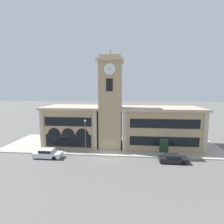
% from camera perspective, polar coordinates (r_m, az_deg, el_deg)
% --- Properties ---
extents(ground_plane, '(300.00, 300.00, 0.00)m').
position_cam_1_polar(ground_plane, '(30.39, -1.33, -14.28)').
color(ground_plane, '#605E5B').
extents(sidewalk_kerb, '(41.95, 12.47, 0.15)m').
position_cam_1_polar(sidewalk_kerb, '(36.21, -0.16, -10.61)').
color(sidewalk_kerb, '#A39E93').
rests_on(sidewalk_kerb, ground_plane).
extents(clock_tower, '(4.78, 4.78, 18.46)m').
position_cam_1_polar(clock_tower, '(32.94, -0.45, 2.91)').
color(clock_tower, tan).
rests_on(clock_tower, ground_plane).
extents(town_hall_left_wing, '(11.43, 8.63, 7.88)m').
position_cam_1_polar(town_hall_left_wing, '(36.98, -12.13, -4.17)').
color(town_hall_left_wing, tan).
rests_on(town_hall_left_wing, ground_plane).
extents(town_hall_right_wing, '(15.34, 8.63, 7.80)m').
position_cam_1_polar(town_hall_right_wing, '(35.88, 15.47, -4.68)').
color(town_hall_right_wing, tan).
rests_on(town_hall_right_wing, ground_plane).
extents(parked_car_near, '(4.59, 1.86, 1.47)m').
position_cam_1_polar(parked_car_near, '(31.41, -20.32, -12.52)').
color(parked_car_near, silver).
rests_on(parked_car_near, ground_plane).
extents(parked_car_mid, '(4.26, 1.86, 1.26)m').
position_cam_1_polar(parked_car_mid, '(29.37, 19.17, -14.06)').
color(parked_car_mid, black).
rests_on(parked_car_mid, ground_plane).
extents(street_lamp, '(0.36, 0.36, 5.99)m').
position_cam_1_polar(street_lamp, '(30.26, -8.69, -6.40)').
color(street_lamp, '#4C4C51').
rests_on(street_lamp, sidewalk_kerb).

